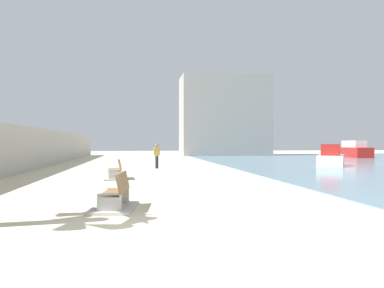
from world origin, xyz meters
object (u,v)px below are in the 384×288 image
(bench_near, at_px, (115,200))
(bench_far, at_px, (115,174))
(boat_far_right, at_px, (331,158))
(person_walking, at_px, (157,154))
(boat_far_left, at_px, (350,151))

(bench_near, height_order, bench_far, same)
(bench_near, xyz_separation_m, boat_far_right, (14.91, 17.26, 0.41))
(person_walking, xyz_separation_m, boat_far_right, (13.04, 0.66, -0.36))
(boat_far_left, bearing_deg, person_walking, -143.72)
(bench_near, distance_m, bench_far, 8.96)
(boat_far_left, xyz_separation_m, boat_far_right, (-11.15, -17.09, -0.16))
(bench_near, bearing_deg, bench_far, 93.24)
(boat_far_right, bearing_deg, bench_far, -151.66)
(person_walking, bearing_deg, boat_far_right, 2.90)
(bench_far, distance_m, boat_far_left, 36.75)
(boat_far_left, bearing_deg, bench_far, -136.28)
(bench_far, bearing_deg, bench_near, -86.76)
(bench_near, bearing_deg, boat_far_left, 52.82)
(bench_near, bearing_deg, person_walking, 83.58)
(bench_far, distance_m, person_walking, 8.05)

